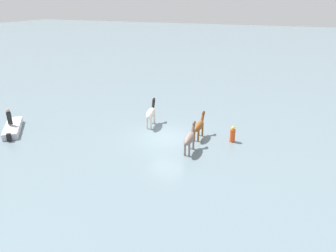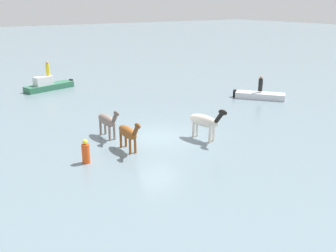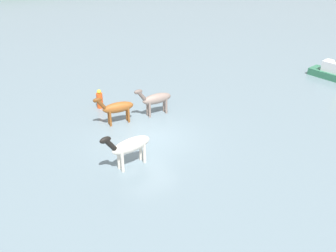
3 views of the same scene
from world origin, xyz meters
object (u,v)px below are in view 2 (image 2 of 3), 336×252
(horse_gray_outer, at_px, (108,121))
(horse_pinto_flank, at_px, (205,121))
(horse_dun_straggler, at_px, (128,133))
(boat_dinghy_port, at_px, (259,97))
(boat_skiff_near, at_px, (48,86))
(person_boatman_standing, at_px, (48,69))
(buoy_channel_marker, at_px, (86,152))
(person_spotter_bow, at_px, (261,84))

(horse_gray_outer, bearing_deg, horse_pinto_flank, 49.85)
(horse_dun_straggler, bearing_deg, boat_dinghy_port, 107.33)
(horse_dun_straggler, relative_size, boat_skiff_near, 0.50)
(horse_pinto_flank, bearing_deg, person_boatman_standing, 179.38)
(horse_gray_outer, bearing_deg, person_boatman_standing, 173.41)
(horse_pinto_flank, distance_m, boat_skiff_near, 16.88)
(horse_pinto_flank, bearing_deg, horse_gray_outer, -138.92)
(boat_skiff_near, xyz_separation_m, person_boatman_standing, (0.07, -0.11, 1.42))
(boat_skiff_near, bearing_deg, horse_gray_outer, 72.25)
(boat_dinghy_port, xyz_separation_m, buoy_channel_marker, (-4.16, 15.44, 0.35))
(horse_pinto_flank, height_order, buoy_channel_marker, horse_pinto_flank)
(boat_skiff_near, height_order, boat_dinghy_port, boat_skiff_near)
(horse_pinto_flank, height_order, horse_dun_straggler, horse_pinto_flank)
(person_boatman_standing, xyz_separation_m, person_spotter_bow, (-11.80, -12.43, -0.61))
(horse_pinto_flank, relative_size, horse_dun_straggler, 1.13)
(horse_gray_outer, xyz_separation_m, buoy_channel_marker, (-2.53, 2.25, -0.44))
(boat_dinghy_port, bearing_deg, person_boatman_standing, -173.34)
(boat_skiff_near, height_order, person_boatman_standing, person_boatman_standing)
(horse_dun_straggler, xyz_separation_m, boat_skiff_near, (15.68, -0.66, -0.62))
(boat_skiff_near, relative_size, person_boatman_standing, 3.65)
(person_boatman_standing, bearing_deg, horse_gray_outer, 176.48)
(boat_skiff_near, bearing_deg, horse_dun_straggler, 72.90)
(boat_dinghy_port, bearing_deg, person_spotter_bow, 89.15)
(horse_pinto_flank, height_order, boat_dinghy_port, horse_pinto_flank)
(horse_pinto_flank, bearing_deg, person_spotter_bow, 105.84)
(horse_dun_straggler, xyz_separation_m, horse_gray_outer, (2.27, 0.06, 0.02))
(horse_pinto_flank, xyz_separation_m, horse_gray_outer, (3.11, 4.12, -0.09))
(boat_skiff_near, relative_size, person_spotter_bow, 3.65)
(boat_skiff_near, bearing_deg, person_spotter_bow, 122.24)
(horse_dun_straggler, bearing_deg, horse_gray_outer, -177.74)
(horse_gray_outer, relative_size, boat_skiff_near, 0.51)
(boat_dinghy_port, distance_m, buoy_channel_marker, 15.99)
(horse_pinto_flank, relative_size, person_spotter_bow, 2.05)
(boat_dinghy_port, bearing_deg, horse_gray_outer, -122.52)
(horse_gray_outer, height_order, boat_skiff_near, horse_gray_outer)
(person_spotter_bow, bearing_deg, horse_pinto_flank, 117.67)
(buoy_channel_marker, bearing_deg, person_boatman_standing, -10.88)
(person_boatman_standing, relative_size, buoy_channel_marker, 1.04)
(boat_dinghy_port, bearing_deg, buoy_channel_marker, -114.46)
(person_boatman_standing, distance_m, person_spotter_bow, 17.15)
(horse_pinto_flank, bearing_deg, buoy_channel_marker, -107.05)
(horse_gray_outer, relative_size, buoy_channel_marker, 1.95)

